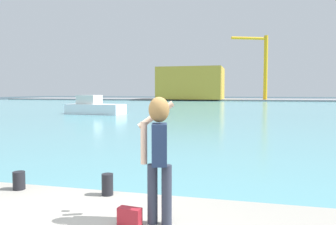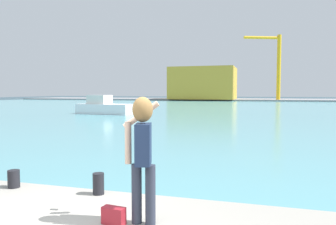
% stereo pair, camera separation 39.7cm
% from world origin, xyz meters
% --- Properties ---
extents(ground_plane, '(220.00, 220.00, 0.00)m').
position_xyz_m(ground_plane, '(0.00, 50.00, 0.00)').
color(ground_plane, '#334751').
extents(harbor_water, '(140.00, 100.00, 0.02)m').
position_xyz_m(harbor_water, '(0.00, 52.00, 0.01)').
color(harbor_water, '#599EA8').
rests_on(harbor_water, ground_plane).
extents(far_shore_dock, '(140.00, 20.00, 0.40)m').
position_xyz_m(far_shore_dock, '(0.00, 92.00, 0.20)').
color(far_shore_dock, gray).
rests_on(far_shore_dock, ground_plane).
extents(person_photographer, '(0.54, 0.54, 1.74)m').
position_xyz_m(person_photographer, '(0.95, 0.79, 1.69)').
color(person_photographer, '#2D3342').
rests_on(person_photographer, quay_promenade).
extents(handbag, '(0.33, 0.18, 0.24)m').
position_xyz_m(handbag, '(0.58, 0.64, 0.74)').
color(handbag, maroon).
rests_on(handbag, quay_promenade).
extents(harbor_bollard, '(0.20, 0.20, 0.38)m').
position_xyz_m(harbor_bollard, '(-0.26, 1.76, 0.81)').
color(harbor_bollard, black).
rests_on(harbor_bollard, quay_promenade).
extents(harbor_bollard_2, '(0.22, 0.22, 0.33)m').
position_xyz_m(harbor_bollard_2, '(-1.99, 1.68, 0.79)').
color(harbor_bollard_2, black).
rests_on(harbor_bollard_2, quay_promenade).
extents(boat_moored, '(6.38, 3.03, 2.05)m').
position_xyz_m(boat_moored, '(-14.10, 28.80, 0.75)').
color(boat_moored, white).
rests_on(boat_moored, harbor_water).
extents(warehouse_left, '(17.48, 12.98, 8.74)m').
position_xyz_m(warehouse_left, '(-13.55, 86.86, 4.77)').
color(warehouse_left, gold).
rests_on(warehouse_left, far_shore_dock).
extents(port_crane, '(9.22, 4.27, 16.48)m').
position_xyz_m(port_crane, '(5.35, 84.29, 10.24)').
color(port_crane, yellow).
rests_on(port_crane, far_shore_dock).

